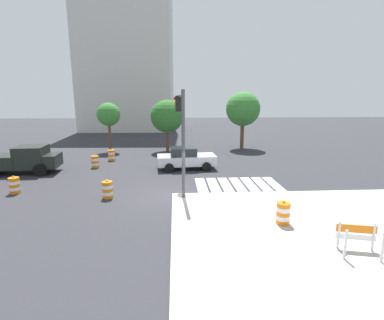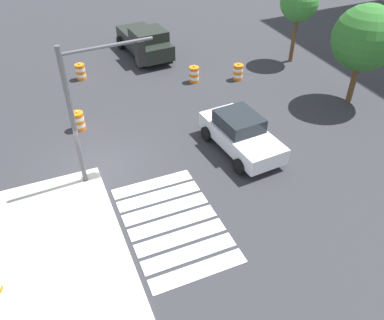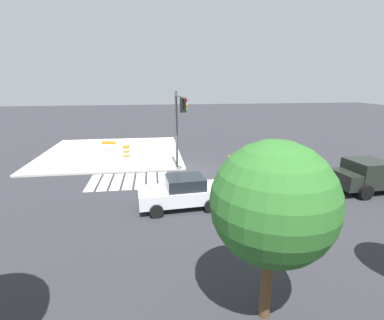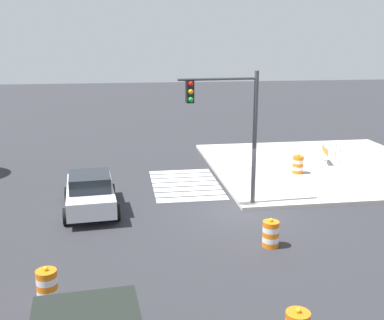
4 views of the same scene
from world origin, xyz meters
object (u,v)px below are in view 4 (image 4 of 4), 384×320
object	(u,v)px
traffic_barrel_median_far	(271,234)
traffic_barrel_on_sidewalk	(298,165)
construction_barricade	(328,153)
sports_car	(90,192)
traffic_barrel_median_near	(47,286)
traffic_light_pole	(229,115)

from	to	relation	value
traffic_barrel_median_far	traffic_barrel_on_sidewalk	size ratio (longest dim) A/B	1.00
construction_barricade	traffic_barrel_on_sidewalk	bearing A→B (deg)	125.58
sports_car	traffic_barrel_median_near	world-z (taller)	sports_car
traffic_barrel_on_sidewalk	traffic_light_pole	xyz separation A→B (m)	(-4.10, 4.65, 3.31)
sports_car	traffic_barrel_median_far	size ratio (longest dim) A/B	4.35
traffic_barrel_on_sidewalk	traffic_light_pole	world-z (taller)	traffic_light_pole
construction_barricade	traffic_light_pole	bearing A→B (deg)	129.55
traffic_barrel_median_near	traffic_barrel_on_sidewalk	size ratio (longest dim) A/B	1.00
construction_barricade	traffic_light_pole	size ratio (longest dim) A/B	0.25
sports_car	traffic_barrel_on_sidewalk	distance (m)	10.89
traffic_barrel_median_far	traffic_light_pole	size ratio (longest dim) A/B	0.19
sports_car	traffic_light_pole	distance (m)	6.42
sports_car	construction_barricade	size ratio (longest dim) A/B	3.22
traffic_barrel_on_sidewalk	construction_barricade	distance (m)	2.89
sports_car	traffic_light_pole	xyz separation A→B (m)	(-0.45, -5.61, 3.10)
traffic_barrel_median_near	construction_barricade	xyz separation A→B (m)	(12.20, -13.38, 0.27)
sports_car	traffic_barrel_median_far	world-z (taller)	sports_car
traffic_barrel_median_near	traffic_barrel_median_far	world-z (taller)	same
sports_car	traffic_barrel_median_near	size ratio (longest dim) A/B	4.35
traffic_barrel_median_near	traffic_barrel_on_sidewalk	xyz separation A→B (m)	(10.52, -11.03, 0.15)
traffic_barrel_median_near	traffic_barrel_on_sidewalk	distance (m)	15.24
traffic_barrel_median_far	traffic_light_pole	distance (m)	5.29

